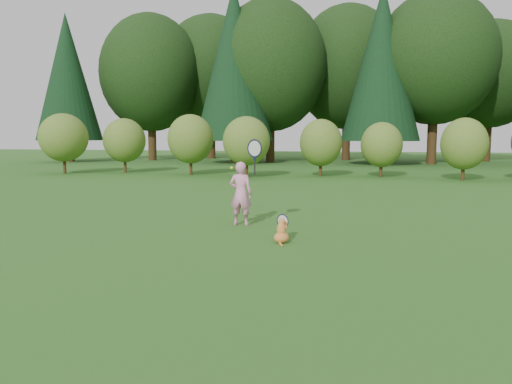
# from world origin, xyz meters

# --- Properties ---
(ground) EXTENTS (100.00, 100.00, 0.00)m
(ground) POSITION_xyz_m (0.00, 0.00, 0.00)
(ground) COLOR #255919
(ground) RESTS_ON ground
(shrub_row) EXTENTS (28.00, 3.00, 2.80)m
(shrub_row) POSITION_xyz_m (0.00, 13.00, 1.40)
(shrub_row) COLOR #496A21
(shrub_row) RESTS_ON ground
(woodland_backdrop) EXTENTS (48.00, 10.00, 15.00)m
(woodland_backdrop) POSITION_xyz_m (0.00, 23.00, 7.50)
(woodland_backdrop) COLOR black
(woodland_backdrop) RESTS_ON ground
(child) EXTENTS (0.72, 0.38, 1.95)m
(child) POSITION_xyz_m (-0.13, 0.90, 0.68)
(child) COLOR pink
(child) RESTS_ON ground
(cat) EXTENTS (0.34, 0.65, 0.57)m
(cat) POSITION_xyz_m (0.95, -0.56, 0.22)
(cat) COLOR orange
(cat) RESTS_ON ground
(tennis_ball) EXTENTS (0.07, 0.07, 0.07)m
(tennis_ball) POSITION_xyz_m (-0.61, 1.90, 1.10)
(tennis_ball) COLOR #B0E91B
(tennis_ball) RESTS_ON ground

